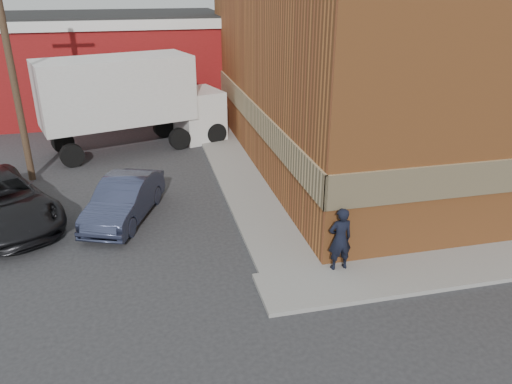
{
  "coord_description": "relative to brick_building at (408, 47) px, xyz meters",
  "views": [
    {
      "loc": [
        -3.04,
        -11.17,
        7.46
      ],
      "look_at": [
        0.18,
        2.39,
        1.45
      ],
      "focal_mm": 35.0,
      "sensor_mm": 36.0,
      "label": 1
    }
  ],
  "objects": [
    {
      "name": "warehouse",
      "position": [
        -14.5,
        11.0,
        -1.87
      ],
      "size": [
        16.3,
        8.3,
        5.6
      ],
      "color": "maroon",
      "rests_on": "ground"
    },
    {
      "name": "brick_building",
      "position": [
        0.0,
        0.0,
        0.0
      ],
      "size": [
        14.25,
        18.25,
        9.36
      ],
      "color": "#AA5D2C",
      "rests_on": "ground"
    },
    {
      "name": "utility_pole",
      "position": [
        -16.0,
        0.0,
        0.06
      ],
      "size": [
        2.0,
        0.26,
        9.0
      ],
      "color": "#4C3726",
      "rests_on": "ground"
    },
    {
      "name": "sidewalk_west",
      "position": [
        -7.9,
        0.0,
        -4.62
      ],
      "size": [
        1.8,
        18.0,
        0.12
      ],
      "primitive_type": "cube",
      "color": "gray",
      "rests_on": "ground"
    },
    {
      "name": "box_truck",
      "position": [
        -11.7,
        3.13,
        -2.22
      ],
      "size": [
        9.01,
        4.85,
        4.26
      ],
      "rotation": [
        0.0,
        0.0,
        0.28
      ],
      "color": "silver",
      "rests_on": "ground"
    },
    {
      "name": "sedan",
      "position": [
        -12.32,
        -4.51,
        -3.99
      ],
      "size": [
        2.89,
        4.48,
        1.39
      ],
      "primitive_type": "imported",
      "rotation": [
        0.0,
        0.0,
        -0.37
      ],
      "color": "#303651",
      "rests_on": "ground"
    },
    {
      "name": "ground",
      "position": [
        -8.5,
        -9.0,
        -4.68
      ],
      "size": [
        90.0,
        90.0,
        0.0
      ],
      "primitive_type": "plane",
      "color": "#28282B",
      "rests_on": "ground"
    },
    {
      "name": "man",
      "position": [
        -6.63,
        -9.25,
        -3.66
      ],
      "size": [
        0.67,
        0.46,
        1.81
      ],
      "primitive_type": "imported",
      "rotation": [
        0.0,
        0.0,
        3.18
      ],
      "color": "black",
      "rests_on": "sidewalk_south"
    }
  ]
}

